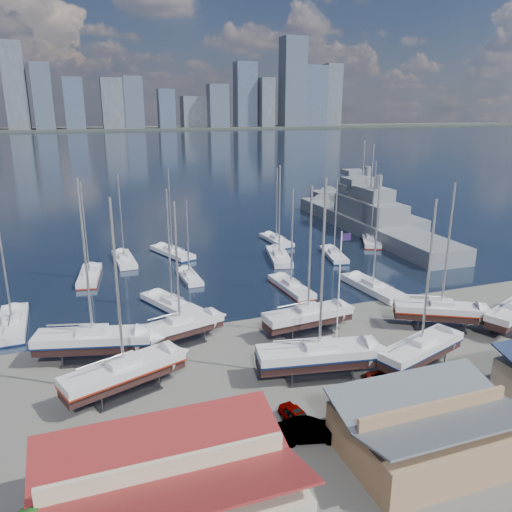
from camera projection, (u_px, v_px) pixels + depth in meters
name	position (u px, v px, depth m)	size (l,w,h in m)	color
ground	(323.00, 352.00, 48.98)	(1400.00, 1400.00, 0.00)	#605E59
water	(107.00, 146.00, 328.72)	(1400.00, 600.00, 0.40)	#1A253C
far_shore	(91.00, 129.00, 562.95)	(1400.00, 80.00, 2.20)	#2D332D
skyline	(80.00, 94.00, 544.03)	(639.14, 43.80, 107.69)	#475166
shed_red	(169.00, 490.00, 28.03)	(14.70, 9.45, 4.51)	#BFB293
shed_grey	(432.00, 427.00, 33.94)	(12.60, 8.40, 4.17)	#8C6B4C
sailboat_cradle_0	(94.00, 340.00, 46.69)	(11.20, 5.60, 17.32)	#2D2D33
sailboat_cradle_1	(124.00, 372.00, 41.11)	(10.67, 6.34, 16.62)	#2D2D33
sailboat_cradle_2	(180.00, 326.00, 49.97)	(9.25, 4.84, 14.66)	#2D2D33
sailboat_cradle_3	(319.00, 355.00, 43.77)	(11.40, 4.93, 17.69)	#2D2D33
sailboat_cradle_4	(308.00, 316.00, 52.37)	(9.85, 3.54, 15.78)	#2D2D33
sailboat_cradle_5	(421.00, 349.00, 45.18)	(10.10, 5.69, 15.76)	#2D2D33
sailboat_cradle_6	(441.00, 311.00, 53.71)	(9.90, 7.19, 15.86)	#2D2D33
sailboat_moored_0	(13.00, 325.00, 54.24)	(3.22, 10.38, 15.39)	black
sailboat_moored_1	(90.00, 277.00, 70.03)	(3.91, 9.82, 14.28)	black
sailboat_moored_2	(124.00, 260.00, 77.57)	(3.12, 9.53, 14.21)	black
sailboat_moored_3	(172.00, 306.00, 59.63)	(6.57, 10.36, 15.05)	black
sailboat_moored_4	(189.00, 277.00, 69.82)	(2.40, 7.77, 11.64)	black
sailboat_moored_5	(172.00, 253.00, 81.33)	(6.09, 10.26, 14.82)	black
sailboat_moored_6	(291.00, 288.00, 65.71)	(3.08, 9.49, 14.01)	black
sailboat_moored_7	(279.00, 258.00, 78.90)	(5.20, 10.66, 15.51)	black
sailboat_moored_8	(276.00, 241.00, 89.00)	(3.19, 9.46, 13.92)	black
sailboat_moored_9	(372.00, 289.00, 65.30)	(3.81, 10.86, 16.09)	black
sailboat_moored_10	(334.00, 256.00, 80.16)	(4.46, 9.30, 13.41)	black
sailboat_moored_11	(371.00, 241.00, 89.08)	(7.22, 10.26, 15.11)	black
naval_ship_east	(368.00, 223.00, 96.80)	(10.03, 50.19, 18.49)	slate
naval_ship_west	(361.00, 206.00, 114.27)	(8.33, 42.47, 17.80)	slate
car_a	(298.00, 417.00, 37.49)	(1.50, 3.73, 1.27)	gray
car_b	(309.00, 431.00, 35.73)	(1.61, 4.61, 1.52)	gray
car_c	(387.00, 386.00, 41.69)	(2.12, 4.59, 1.27)	gray
car_d	(432.00, 404.00, 39.15)	(1.87, 4.61, 1.34)	gray
flagpole	(340.00, 283.00, 47.88)	(1.06, 0.12, 12.00)	white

